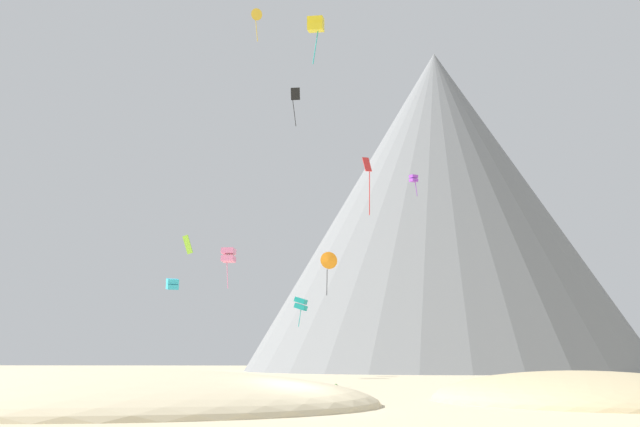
% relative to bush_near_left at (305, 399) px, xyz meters
% --- Properties ---
extents(ground_plane, '(400.00, 400.00, 0.00)m').
position_rel_bush_near_left_xyz_m(ground_plane, '(0.22, -4.51, -0.22)').
color(ground_plane, beige).
extents(dune_foreground_right, '(20.38, 26.48, 2.60)m').
position_rel_bush_near_left_xyz_m(dune_foreground_right, '(-7.87, 7.92, -0.22)').
color(dune_foreground_right, '#C6B284').
rests_on(dune_foreground_right, ground_plane).
extents(dune_midground, '(20.06, 20.78, 3.04)m').
position_rel_bush_near_left_xyz_m(dune_midground, '(13.18, 2.51, -0.22)').
color(dune_midground, '#C6B284').
rests_on(dune_midground, ground_plane).
extents(dune_back_low, '(26.88, 19.94, 3.37)m').
position_rel_bush_near_left_xyz_m(dune_back_low, '(-9.86, -1.32, -0.22)').
color(dune_back_low, beige).
rests_on(dune_back_low, ground_plane).
extents(bush_near_left, '(1.60, 1.60, 0.44)m').
position_rel_bush_near_left_xyz_m(bush_near_left, '(0.00, 0.00, 0.00)').
color(bush_near_left, '#386633').
rests_on(bush_near_left, ground_plane).
extents(bush_mid_center, '(2.29, 2.29, 0.99)m').
position_rel_bush_near_left_xyz_m(bush_mid_center, '(-11.47, 11.25, 0.28)').
color(bush_mid_center, '#386633').
rests_on(bush_mid_center, ground_plane).
extents(bush_near_right, '(2.23, 2.23, 0.61)m').
position_rel_bush_near_left_xyz_m(bush_near_right, '(14.77, -0.35, 0.08)').
color(bush_near_right, '#477238').
rests_on(bush_near_right, ground_plane).
extents(bush_far_right, '(1.56, 1.56, 0.60)m').
position_rel_bush_near_left_xyz_m(bush_far_right, '(0.78, 10.93, 0.08)').
color(bush_far_right, '#668C4C').
rests_on(bush_far_right, ground_plane).
extents(rock_massif, '(80.88, 80.88, 59.09)m').
position_rel_bush_near_left_xyz_m(rock_massif, '(14.45, 96.96, 28.00)').
color(rock_massif, slate).
rests_on(rock_massif, ground_plane).
extents(kite_pink_low, '(1.49, 1.53, 4.53)m').
position_rel_bush_near_left_xyz_m(kite_pink_low, '(-13.21, 44.82, 13.18)').
color(kite_pink_low, pink).
extents(kite_teal_low, '(1.67, 1.58, 3.65)m').
position_rel_bush_near_left_xyz_m(kite_teal_low, '(-6.07, 54.14, 8.42)').
color(kite_teal_low, teal).
extents(kite_gold_high, '(1.50, 1.30, 3.94)m').
position_rel_bush_near_left_xyz_m(kite_gold_high, '(-9.97, 41.39, 40.27)').
color(kite_gold_high, gold).
extents(kite_black_high, '(1.11, 0.41, 4.88)m').
position_rel_bush_near_left_xyz_m(kite_black_high, '(-6.26, 48.37, 32.86)').
color(kite_black_high, black).
extents(kite_violet_mid, '(1.05, 1.06, 2.45)m').
position_rel_bush_near_left_xyz_m(kite_violet_mid, '(7.57, 45.64, 21.78)').
color(kite_violet_mid, purple).
extents(kite_red_mid, '(0.92, 0.76, 5.51)m').
position_rel_bush_near_left_xyz_m(kite_red_mid, '(2.62, 30.98, 18.78)').
color(kite_red_mid, red).
extents(kite_lime_low, '(0.88, 0.54, 1.49)m').
position_rel_bush_near_left_xyz_m(kite_lime_low, '(-11.33, 20.45, 10.60)').
color(kite_lime_low, '#8CD133').
extents(kite_cyan_low, '(1.24, 1.26, 1.00)m').
position_rel_bush_near_left_xyz_m(kite_cyan_low, '(-13.42, 23.90, 7.87)').
color(kite_cyan_low, '#33BCDB').
extents(kite_orange_low, '(2.22, 1.26, 5.16)m').
position_rel_bush_near_left_xyz_m(kite_orange_low, '(-2.46, 51.38, 13.28)').
color(kite_orange_low, orange).
extents(kite_yellow_high, '(1.43, 1.53, 4.48)m').
position_rel_bush_near_left_xyz_m(kite_yellow_high, '(-1.66, 24.28, 30.54)').
color(kite_yellow_high, yellow).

